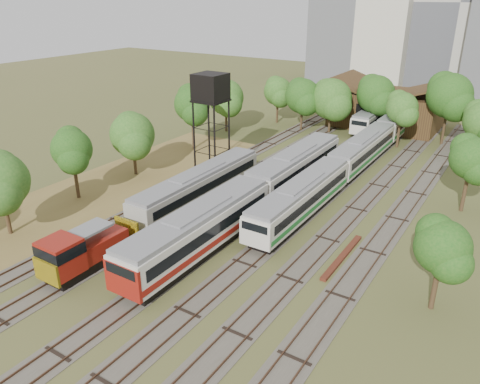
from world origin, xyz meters
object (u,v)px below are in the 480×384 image
Objects in this scene: railcar_green_set at (363,151)px; shunter_locomotive at (81,252)px; railcar_red_set at (254,195)px; water_tower at (211,90)px.

shunter_locomotive is at bearing -105.95° from railcar_green_set.
railcar_green_set is 36.39m from shunter_locomotive.
railcar_green_set is at bearing 78.32° from railcar_red_set.
water_tower is (-9.98, 7.03, 7.74)m from railcar_red_set.
railcar_green_set is at bearing 41.39° from water_tower.
railcar_red_set is at bearing -35.16° from water_tower.
railcar_green_set is at bearing 74.05° from shunter_locomotive.
shunter_locomotive is at bearing -110.99° from railcar_red_set.
railcar_red_set reaches higher than railcar_green_set.
shunter_locomotive is (-10.00, -34.99, -0.22)m from railcar_green_set.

